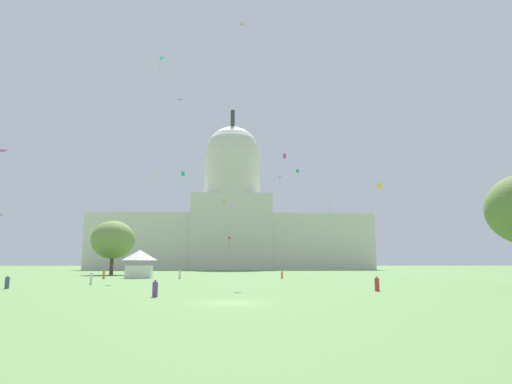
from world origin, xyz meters
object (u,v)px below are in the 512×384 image
at_px(kite_red_low, 229,238).
at_px(kite_violet_high, 181,102).
at_px(person_white_front_right, 180,275).
at_px(kite_violet_mid, 2,156).
at_px(kite_green_mid, 297,171).
at_px(person_purple_mid_right, 155,289).
at_px(person_orange_front_left, 104,274).
at_px(kite_yellow_mid, 379,186).
at_px(kite_blue_mid, 279,178).
at_px(kite_white_mid, 156,170).
at_px(kite_magenta_mid, 285,156).
at_px(person_red_front_center, 377,284).
at_px(kite_cyan_high, 159,60).
at_px(person_orange_near_tree_east, 282,275).
at_px(kite_gold_mid, 224,202).
at_px(person_denim_back_left, 7,283).
at_px(event_tent, 139,264).
at_px(kite_turquoise_mid, 183,174).
at_px(person_white_back_center, 91,279).
at_px(kite_orange_low, 121,241).
at_px(capitol_building, 232,222).
at_px(tree_west_near, 113,240).
at_px(kite_pink_high, 245,27).
at_px(kite_lime_low, 330,205).

xyz_separation_m(kite_red_low, kite_violet_high, (-13.79, -17.09, 37.44)).
height_order(person_white_front_right, kite_violet_high, kite_violet_high).
xyz_separation_m(kite_violet_mid, kite_green_mid, (51.25, 34.33, 5.33)).
distance_m(person_purple_mid_right, kite_red_low, 98.44).
xyz_separation_m(person_orange_front_left, kite_yellow_mid, (55.46, 14.24, 18.99)).
bearing_deg(kite_blue_mid, kite_white_mid, -89.21).
bearing_deg(kite_violet_mid, kite_magenta_mid, -143.65).
relative_size(person_red_front_center, kite_cyan_high, 0.41).
bearing_deg(person_orange_near_tree_east, kite_violet_high, 176.94).
relative_size(person_orange_front_left, kite_magenta_mid, 1.36).
bearing_deg(kite_yellow_mid, kite_gold_mid, 74.74).
bearing_deg(kite_violet_high, kite_cyan_high, 100.74).
distance_m(person_denim_back_left, kite_gold_mid, 100.44).
bearing_deg(event_tent, kite_cyan_high, -15.87).
relative_size(event_tent, person_denim_back_left, 3.50).
height_order(kite_green_mid, kite_turquoise_mid, kite_green_mid).
bearing_deg(kite_violet_high, kite_white_mid, -28.38).
bearing_deg(person_white_front_right, kite_violet_high, -147.68).
bearing_deg(kite_turquoise_mid, kite_violet_high, 131.32).
height_order(event_tent, person_white_back_center, event_tent).
bearing_deg(kite_orange_low, kite_cyan_high, -45.22).
height_order(person_orange_near_tree_east, kite_turquoise_mid, kite_turquoise_mid).
bearing_deg(kite_orange_low, event_tent, -47.97).
bearing_deg(kite_gold_mid, capitol_building, -99.19).
height_order(tree_west_near, person_denim_back_left, tree_west_near).
xyz_separation_m(kite_white_mid, kite_turquoise_mid, (11.37, -28.51, -6.67)).
height_order(kite_gold_mid, kite_blue_mid, kite_blue_mid).
distance_m(event_tent, kite_white_mid, 47.92).
bearing_deg(kite_gold_mid, person_denim_back_left, 71.46).
xyz_separation_m(person_white_front_right, kite_violet_mid, (-26.60, -12.11, 18.53)).
distance_m(kite_red_low, kite_green_mid, 40.14).
distance_m(person_purple_mid_right, kite_white_mid, 92.84).
bearing_deg(tree_west_near, kite_yellow_mid, -11.52).
bearing_deg(tree_west_near, kite_pink_high, -49.12).
bearing_deg(kite_turquoise_mid, kite_green_mid, 43.97).
bearing_deg(person_white_back_center, kite_blue_mid, -63.71).
bearing_deg(kite_yellow_mid, kite_orange_low, 104.60).
distance_m(person_purple_mid_right, kite_orange_low, 91.20).
height_order(person_white_back_center, person_white_front_right, person_white_front_right).
bearing_deg(person_red_front_center, person_denim_back_left, 156.43).
bearing_deg(person_orange_front_left, kite_blue_mid, -100.30).
bearing_deg(person_white_back_center, person_orange_near_tree_east, -94.63).
xyz_separation_m(person_white_back_center, kite_white_mid, (-4.14, 65.20, 28.44)).
relative_size(person_orange_front_left, kite_red_low, 0.43).
relative_size(kite_pink_high, kite_lime_low, 0.40).
bearing_deg(kite_blue_mid, tree_west_near, -78.29).
bearing_deg(capitol_building, kite_pink_high, -88.43).
relative_size(kite_orange_low, kite_turquoise_mid, 2.14).
xyz_separation_m(person_red_front_center, kite_green_mid, (0.17, 57.50, 23.91)).
xyz_separation_m(kite_yellow_mid, kite_violet_high, (-47.73, 24.00, 27.96)).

